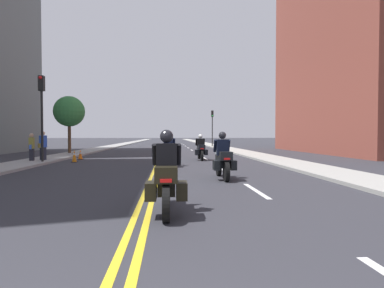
% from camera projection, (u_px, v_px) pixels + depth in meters
% --- Properties ---
extents(ground_plane, '(264.00, 264.00, 0.00)m').
position_uv_depth(ground_plane, '(165.00, 145.00, 48.42)').
color(ground_plane, '#2E2E34').
extents(sidewalk_left, '(2.18, 144.00, 0.12)m').
position_uv_depth(sidewalk_left, '(119.00, 145.00, 47.91)').
color(sidewalk_left, gray).
rests_on(sidewalk_left, ground).
extents(sidewalk_right, '(2.18, 144.00, 0.12)m').
position_uv_depth(sidewalk_right, '(210.00, 145.00, 48.92)').
color(sidewalk_right, '#A09F98').
rests_on(sidewalk_right, ground).
extents(centreline_yellow_inner, '(0.12, 132.00, 0.01)m').
position_uv_depth(centreline_yellow_inner, '(164.00, 145.00, 48.41)').
color(centreline_yellow_inner, yellow).
rests_on(centreline_yellow_inner, ground).
extents(centreline_yellow_outer, '(0.12, 132.00, 0.01)m').
position_uv_depth(centreline_yellow_outer, '(166.00, 145.00, 48.43)').
color(centreline_yellow_outer, yellow).
rests_on(centreline_yellow_outer, ground).
extents(lane_dashes_white, '(0.14, 56.40, 0.01)m').
position_uv_depth(lane_dashes_white, '(194.00, 152.00, 29.69)').
color(lane_dashes_white, silver).
rests_on(lane_dashes_white, ground).
extents(building_right_1, '(7.96, 17.85, 20.40)m').
position_uv_depth(building_right_1, '(355.00, 34.00, 27.57)').
color(building_right_1, brown).
rests_on(building_right_1, ground).
extents(motorcycle_0, '(0.76, 2.16, 1.63)m').
position_uv_depth(motorcycle_0, '(167.00, 180.00, 6.20)').
color(motorcycle_0, black).
rests_on(motorcycle_0, ground).
extents(motorcycle_1, '(0.76, 2.22, 1.64)m').
position_uv_depth(motorcycle_1, '(223.00, 160.00, 11.06)').
color(motorcycle_1, black).
rests_on(motorcycle_1, ground).
extents(motorcycle_2, '(0.78, 2.16, 1.66)m').
position_uv_depth(motorcycle_2, '(169.00, 153.00, 15.59)').
color(motorcycle_2, black).
rests_on(motorcycle_2, ground).
extents(motorcycle_3, '(0.76, 2.26, 1.58)m').
position_uv_depth(motorcycle_3, '(201.00, 149.00, 19.60)').
color(motorcycle_3, black).
rests_on(motorcycle_3, ground).
extents(traffic_cone_0, '(0.31, 0.31, 0.73)m').
position_uv_depth(traffic_cone_0, '(74.00, 156.00, 17.96)').
color(traffic_cone_0, black).
rests_on(traffic_cone_0, ground).
extents(traffic_cone_1, '(0.34, 0.34, 0.64)m').
position_uv_depth(traffic_cone_1, '(80.00, 154.00, 20.05)').
color(traffic_cone_1, black).
rests_on(traffic_cone_1, ground).
extents(traffic_light_near, '(0.28, 0.38, 4.66)m').
position_uv_depth(traffic_light_near, '(42.00, 103.00, 16.97)').
color(traffic_light_near, black).
rests_on(traffic_light_near, ground).
extents(traffic_light_far, '(0.28, 0.38, 4.70)m').
position_uv_depth(traffic_light_far, '(212.00, 122.00, 41.38)').
color(traffic_light_far, black).
rests_on(traffic_light_far, ground).
extents(pedestrian_1, '(0.40, 0.49, 1.73)m').
position_uv_depth(pedestrian_1, '(43.00, 146.00, 18.06)').
color(pedestrian_1, '#242736').
rests_on(pedestrian_1, ground).
extents(pedestrian_2, '(0.26, 0.50, 1.63)m').
position_uv_depth(pedestrian_2, '(32.00, 148.00, 17.62)').
color(pedestrian_2, '#23232C').
rests_on(pedestrian_2, ground).
extents(street_tree_0, '(2.40, 2.40, 4.60)m').
position_uv_depth(street_tree_0, '(69.00, 112.00, 25.28)').
color(street_tree_0, '#523925').
rests_on(street_tree_0, ground).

